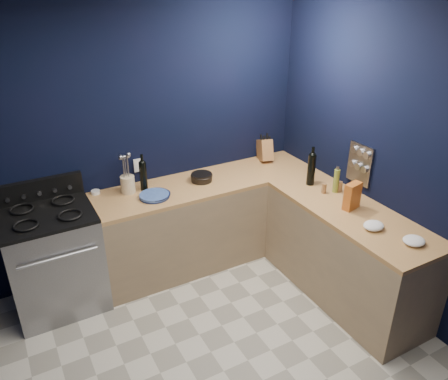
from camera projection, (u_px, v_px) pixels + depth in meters
floor at (224, 372)px, 3.40m from camera, size 3.50×3.50×0.02m
ceiling at (224, 7)px, 2.23m from camera, size 3.50×3.50×0.02m
wall_back at (136, 143)px, 4.20m from camera, size 3.50×0.02×2.60m
wall_right at (413, 173)px, 3.58m from camera, size 0.02×3.50×2.60m
cab_back at (208, 221)px, 4.59m from camera, size 2.30×0.63×0.86m
top_back at (207, 183)px, 4.39m from camera, size 2.30×0.63×0.04m
cab_right at (345, 255)px, 4.05m from camera, size 0.63×1.67×0.86m
top_right at (352, 212)px, 3.85m from camera, size 0.63×1.67×0.04m
gas_range at (56, 261)px, 3.91m from camera, size 0.76×0.66×0.92m
oven_door at (63, 282)px, 3.66m from camera, size 0.59×0.02×0.42m
cooktop at (46, 215)px, 3.70m from camera, size 0.76×0.66×0.03m
backguard at (38, 190)px, 3.88m from camera, size 0.76×0.06×0.20m
spice_panel at (360, 164)px, 4.05m from camera, size 0.02×0.28×0.38m
wall_outlet at (138, 165)px, 4.28m from camera, size 0.09×0.02×0.13m
plate_stack at (154, 196)px, 4.05m from camera, size 0.30×0.30×0.03m
ramekin at (95, 192)px, 4.12m from camera, size 0.08×0.08×0.03m
utensil_crock at (128, 184)px, 4.12m from camera, size 0.16×0.16×0.17m
wine_bottle_back at (143, 176)px, 4.14m from camera, size 0.07×0.07×0.28m
lemon_basket at (202, 177)px, 4.36m from camera, size 0.27×0.27×0.08m
knife_block at (265, 150)px, 4.82m from camera, size 0.19×0.29×0.28m
wine_bottle_right at (311, 170)px, 4.24m from camera, size 0.08×0.08×0.31m
oil_bottle at (336, 181)px, 4.11m from camera, size 0.06×0.06×0.23m
spice_jar_near at (324, 188)px, 4.12m from camera, size 0.05×0.05×0.10m
spice_jar_far at (340, 187)px, 4.15m from camera, size 0.06×0.06×0.10m
crouton_bag at (352, 196)px, 3.82m from camera, size 0.18×0.11×0.24m
towel_front at (374, 226)px, 3.55m from camera, size 0.22×0.20×0.06m
towel_end at (414, 241)px, 3.36m from camera, size 0.22×0.21×0.05m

